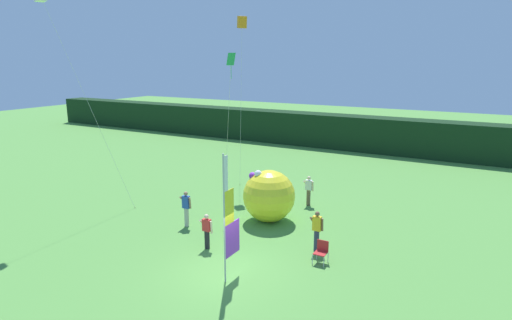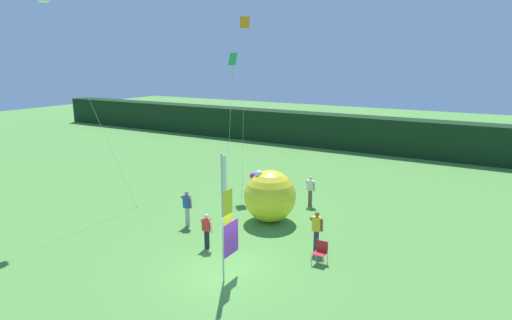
{
  "view_description": "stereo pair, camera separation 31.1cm",
  "coord_description": "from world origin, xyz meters",
  "px_view_note": "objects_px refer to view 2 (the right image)",
  "views": [
    {
      "loc": [
        8.14,
        -12.47,
        7.92
      ],
      "look_at": [
        -0.5,
        3.04,
        3.74
      ],
      "focal_mm": 30.03,
      "sensor_mm": 36.0,
      "label": 1
    },
    {
      "loc": [
        8.41,
        -12.32,
        7.92
      ],
      "look_at": [
        -0.5,
        3.04,
        3.74
      ],
      "focal_mm": 30.03,
      "sensor_mm": 36.0,
      "label": 2
    }
  ],
  "objects_px": {
    "banner_flag": "(227,220)",
    "person_far_right": "(207,230)",
    "person_near_banner": "(317,230)",
    "person_mid_field": "(310,190)",
    "folding_chair": "(321,251)",
    "person_far_left": "(187,207)",
    "inflatable_balloon": "(270,196)",
    "kite_green_diamond_0": "(232,72)",
    "kite_orange_box_1": "(245,23)"
  },
  "relations": [
    {
      "from": "banner_flag",
      "to": "person_far_right",
      "type": "xyz_separation_m",
      "value": [
        -2.23,
        1.71,
        -1.47
      ]
    },
    {
      "from": "person_near_banner",
      "to": "person_mid_field",
      "type": "height_order",
      "value": "person_near_banner"
    },
    {
      "from": "folding_chair",
      "to": "person_far_left",
      "type": "bearing_deg",
      "value": 176.6
    },
    {
      "from": "inflatable_balloon",
      "to": "folding_chair",
      "type": "relative_size",
      "value": 3.0
    },
    {
      "from": "kite_green_diamond_0",
      "to": "kite_orange_box_1",
      "type": "height_order",
      "value": "kite_orange_box_1"
    },
    {
      "from": "person_far_left",
      "to": "kite_green_diamond_0",
      "type": "xyz_separation_m",
      "value": [
        0.02,
        4.1,
        6.31
      ]
    },
    {
      "from": "person_near_banner",
      "to": "folding_chair",
      "type": "relative_size",
      "value": 1.99
    },
    {
      "from": "person_far_right",
      "to": "kite_green_diamond_0",
      "type": "distance_m",
      "value": 8.89
    },
    {
      "from": "kite_green_diamond_0",
      "to": "inflatable_balloon",
      "type": "bearing_deg",
      "value": -25.8
    },
    {
      "from": "person_far_right",
      "to": "banner_flag",
      "type": "bearing_deg",
      "value": -37.49
    },
    {
      "from": "person_mid_field",
      "to": "inflatable_balloon",
      "type": "distance_m",
      "value": 3.32
    },
    {
      "from": "inflatable_balloon",
      "to": "person_mid_field",
      "type": "bearing_deg",
      "value": 75.3
    },
    {
      "from": "person_far_left",
      "to": "person_far_right",
      "type": "relative_size",
      "value": 1.13
    },
    {
      "from": "inflatable_balloon",
      "to": "person_far_right",
      "type": "bearing_deg",
      "value": -100.97
    },
    {
      "from": "person_mid_field",
      "to": "person_far_left",
      "type": "bearing_deg",
      "value": -124.72
    },
    {
      "from": "kite_green_diamond_0",
      "to": "folding_chair",
      "type": "bearing_deg",
      "value": -32.62
    },
    {
      "from": "person_far_right",
      "to": "kite_green_diamond_0",
      "type": "height_order",
      "value": "kite_green_diamond_0"
    },
    {
      "from": "banner_flag",
      "to": "folding_chair",
      "type": "bearing_deg",
      "value": 49.07
    },
    {
      "from": "person_mid_field",
      "to": "folding_chair",
      "type": "xyz_separation_m",
      "value": [
        3.09,
        -6.18,
        -0.38
      ]
    },
    {
      "from": "person_mid_field",
      "to": "person_near_banner",
      "type": "bearing_deg",
      "value": -64.44
    },
    {
      "from": "banner_flag",
      "to": "kite_orange_box_1",
      "type": "height_order",
      "value": "kite_orange_box_1"
    },
    {
      "from": "person_far_left",
      "to": "inflatable_balloon",
      "type": "relative_size",
      "value": 0.66
    },
    {
      "from": "kite_green_diamond_0",
      "to": "kite_orange_box_1",
      "type": "relative_size",
      "value": 0.78
    },
    {
      "from": "person_far_left",
      "to": "kite_orange_box_1",
      "type": "bearing_deg",
      "value": 101.88
    },
    {
      "from": "folding_chair",
      "to": "kite_orange_box_1",
      "type": "height_order",
      "value": "kite_orange_box_1"
    },
    {
      "from": "folding_chair",
      "to": "kite_green_diamond_0",
      "type": "height_order",
      "value": "kite_green_diamond_0"
    },
    {
      "from": "banner_flag",
      "to": "person_near_banner",
      "type": "relative_size",
      "value": 2.71
    },
    {
      "from": "kite_green_diamond_0",
      "to": "person_near_banner",
      "type": "bearing_deg",
      "value": -29.29
    },
    {
      "from": "person_mid_field",
      "to": "person_far_right",
      "type": "height_order",
      "value": "person_mid_field"
    },
    {
      "from": "banner_flag",
      "to": "person_near_banner",
      "type": "bearing_deg",
      "value": 62.47
    },
    {
      "from": "person_mid_field",
      "to": "person_far_right",
      "type": "relative_size",
      "value": 1.07
    },
    {
      "from": "inflatable_balloon",
      "to": "person_near_banner",
      "type": "bearing_deg",
      "value": -32.33
    },
    {
      "from": "banner_flag",
      "to": "inflatable_balloon",
      "type": "height_order",
      "value": "banner_flag"
    },
    {
      "from": "kite_green_diamond_0",
      "to": "person_mid_field",
      "type": "bearing_deg",
      "value": 22.73
    },
    {
      "from": "folding_chair",
      "to": "person_near_banner",
      "type": "bearing_deg",
      "value": 122.32
    },
    {
      "from": "banner_flag",
      "to": "person_far_right",
      "type": "distance_m",
      "value": 3.18
    },
    {
      "from": "person_far_left",
      "to": "kite_orange_box_1",
      "type": "distance_m",
      "value": 12.47
    },
    {
      "from": "banner_flag",
      "to": "folding_chair",
      "type": "distance_m",
      "value": 4.22
    },
    {
      "from": "person_far_right",
      "to": "kite_orange_box_1",
      "type": "xyz_separation_m",
      "value": [
        -4.09,
        9.86,
        9.3
      ]
    },
    {
      "from": "kite_green_diamond_0",
      "to": "person_far_left",
      "type": "bearing_deg",
      "value": -90.29
    },
    {
      "from": "folding_chair",
      "to": "kite_green_diamond_0",
      "type": "relative_size",
      "value": 0.11
    },
    {
      "from": "person_far_left",
      "to": "folding_chair",
      "type": "relative_size",
      "value": 1.98
    },
    {
      "from": "inflatable_balloon",
      "to": "kite_green_diamond_0",
      "type": "bearing_deg",
      "value": 154.2
    },
    {
      "from": "person_near_banner",
      "to": "kite_orange_box_1",
      "type": "bearing_deg",
      "value": 136.62
    },
    {
      "from": "person_far_left",
      "to": "kite_orange_box_1",
      "type": "height_order",
      "value": "kite_orange_box_1"
    },
    {
      "from": "person_near_banner",
      "to": "person_far_right",
      "type": "relative_size",
      "value": 1.14
    },
    {
      "from": "inflatable_balloon",
      "to": "kite_green_diamond_0",
      "type": "relative_size",
      "value": 0.32
    },
    {
      "from": "folding_chair",
      "to": "person_mid_field",
      "type": "bearing_deg",
      "value": 116.56
    },
    {
      "from": "person_far_right",
      "to": "folding_chair",
      "type": "height_order",
      "value": "person_far_right"
    },
    {
      "from": "person_near_banner",
      "to": "kite_orange_box_1",
      "type": "height_order",
      "value": "kite_orange_box_1"
    }
  ]
}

